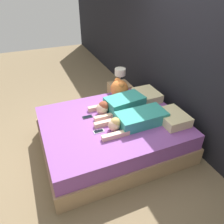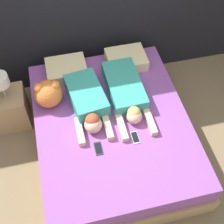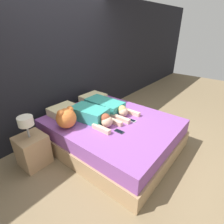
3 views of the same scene
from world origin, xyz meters
name	(u,v)px [view 3 (image 3 of 3)]	position (x,y,z in m)	size (l,w,h in m)	color
ground_plane	(112,144)	(0.00, 0.00, 0.00)	(12.00, 12.00, 0.00)	#7F6B4C
wall_back	(63,65)	(0.00, 1.23, 1.30)	(12.00, 0.06, 2.60)	black
bed	(112,133)	(0.00, 0.00, 0.26)	(1.75, 2.16, 0.53)	tan
pillow_head_left	(64,110)	(-0.38, 0.82, 0.60)	(0.49, 0.39, 0.14)	beige
pillow_head_right	(93,98)	(0.38, 0.82, 0.60)	(0.49, 0.39, 0.14)	beige
person_left	(93,115)	(-0.22, 0.23, 0.63)	(0.43, 0.91, 0.22)	teal
person_right	(108,106)	(0.23, 0.29, 0.62)	(0.39, 1.05, 0.20)	teal
cell_phone_left	(119,131)	(-0.22, -0.32, 0.53)	(0.07, 0.16, 0.01)	#2D2D33
cell_phone_right	(132,120)	(0.19, -0.28, 0.53)	(0.07, 0.16, 0.01)	silver
plush_toy	(66,118)	(-0.64, 0.41, 0.70)	(0.32, 0.32, 0.33)	orange
nightstand	(32,148)	(-1.15, 0.65, 0.29)	(0.41, 0.41, 0.84)	tan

